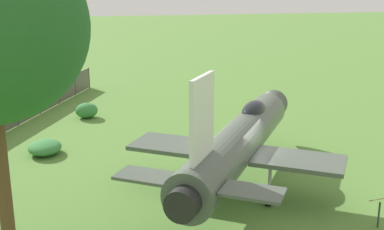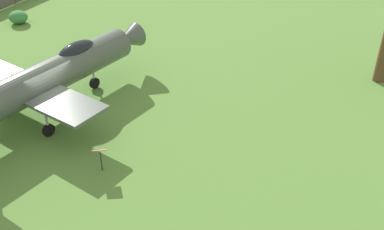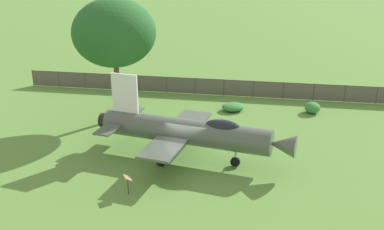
{
  "view_description": "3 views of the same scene",
  "coord_description": "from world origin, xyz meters",
  "px_view_note": "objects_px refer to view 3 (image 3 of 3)",
  "views": [
    {
      "loc": [
        -17.08,
        5.58,
        7.86
      ],
      "look_at": [
        1.49,
        1.48,
        2.67
      ],
      "focal_mm": 46.0,
      "sensor_mm": 36.0,
      "label": 1
    },
    {
      "loc": [
        -18.47,
        -7.85,
        12.15
      ],
      "look_at": [
        -2.06,
        -7.2,
        1.5
      ],
      "focal_mm": 42.71,
      "sensor_mm": 36.0,
      "label": 2
    },
    {
      "loc": [
        -5.97,
        -26.11,
        13.26
      ],
      "look_at": [
        0.45,
        0.15,
        2.88
      ],
      "focal_mm": 43.44,
      "sensor_mm": 36.0,
      "label": 3
    }
  ],
  "objects_px": {
    "shade_tree": "(114,33)",
    "info_plaque": "(128,180)",
    "display_jet": "(191,132)",
    "shrub_near_fence": "(233,107)",
    "shrub_by_tree": "(312,108)"
  },
  "relations": [
    {
      "from": "shrub_near_fence",
      "to": "shrub_by_tree",
      "type": "height_order",
      "value": "shrub_by_tree"
    },
    {
      "from": "shrub_near_fence",
      "to": "info_plaque",
      "type": "relative_size",
      "value": 1.61
    },
    {
      "from": "display_jet",
      "to": "info_plaque",
      "type": "relative_size",
      "value": 10.33
    },
    {
      "from": "shrub_by_tree",
      "to": "info_plaque",
      "type": "relative_size",
      "value": 1.14
    },
    {
      "from": "display_jet",
      "to": "shade_tree",
      "type": "height_order",
      "value": "shade_tree"
    },
    {
      "from": "shrub_near_fence",
      "to": "info_plaque",
      "type": "xyz_separation_m",
      "value": [
        -9.8,
        -11.2,
        0.53
      ]
    },
    {
      "from": "display_jet",
      "to": "shrub_by_tree",
      "type": "xyz_separation_m",
      "value": [
        11.46,
        5.81,
        -1.46
      ]
    },
    {
      "from": "info_plaque",
      "to": "shrub_by_tree",
      "type": "bearing_deg",
      "value": 30.14
    },
    {
      "from": "shrub_near_fence",
      "to": "shrub_by_tree",
      "type": "xyz_separation_m",
      "value": [
        6.04,
        -2.01,
        0.13
      ]
    },
    {
      "from": "shade_tree",
      "to": "shrub_by_tree",
      "type": "bearing_deg",
      "value": -8.87
    },
    {
      "from": "shade_tree",
      "to": "info_plaque",
      "type": "xyz_separation_m",
      "value": [
        -0.59,
        -11.57,
        -5.86
      ]
    },
    {
      "from": "shade_tree",
      "to": "shrub_near_fence",
      "type": "xyz_separation_m",
      "value": [
        9.2,
        -0.37,
        -6.39
      ]
    },
    {
      "from": "display_jet",
      "to": "info_plaque",
      "type": "xyz_separation_m",
      "value": [
        -4.37,
        -3.38,
        -1.05
      ]
    },
    {
      "from": "display_jet",
      "to": "shrub_near_fence",
      "type": "distance_m",
      "value": 9.65
    },
    {
      "from": "display_jet",
      "to": "shrub_near_fence",
      "type": "xyz_separation_m",
      "value": [
        5.42,
        7.82,
        -1.58
      ]
    }
  ]
}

